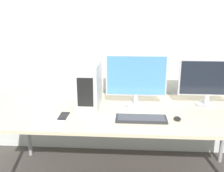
{
  "coord_description": "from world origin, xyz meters",
  "views": [
    {
      "loc": [
        0.04,
        -1.69,
        1.58
      ],
      "look_at": [
        -0.1,
        0.46,
        0.94
      ],
      "focal_mm": 42.0,
      "sensor_mm": 36.0,
      "label": 1
    }
  ],
  "objects_px": {
    "mouse": "(177,119)",
    "pc_tower": "(89,85)",
    "monitor_main": "(136,79)",
    "keyboard": "(141,119)",
    "monitor_right_near": "(209,81)",
    "cell_phone": "(64,116)"
  },
  "relations": [
    {
      "from": "monitor_main",
      "to": "cell_phone",
      "type": "xyz_separation_m",
      "value": [
        -0.6,
        -0.29,
        -0.25
      ]
    },
    {
      "from": "pc_tower",
      "to": "keyboard",
      "type": "height_order",
      "value": "pc_tower"
    },
    {
      "from": "pc_tower",
      "to": "monitor_right_near",
      "type": "distance_m",
      "value": 1.07
    },
    {
      "from": "keyboard",
      "to": "pc_tower",
      "type": "bearing_deg",
      "value": 148.39
    },
    {
      "from": "monitor_right_near",
      "to": "mouse",
      "type": "bearing_deg",
      "value": -132.86
    },
    {
      "from": "monitor_main",
      "to": "mouse",
      "type": "distance_m",
      "value": 0.51
    },
    {
      "from": "mouse",
      "to": "cell_phone",
      "type": "height_order",
      "value": "mouse"
    },
    {
      "from": "pc_tower",
      "to": "mouse",
      "type": "relative_size",
      "value": 5.56
    },
    {
      "from": "mouse",
      "to": "monitor_main",
      "type": "bearing_deg",
      "value": 137.21
    },
    {
      "from": "cell_phone",
      "to": "monitor_main",
      "type": "bearing_deg",
      "value": 26.32
    },
    {
      "from": "monitor_right_near",
      "to": "mouse",
      "type": "height_order",
      "value": "monitor_right_near"
    },
    {
      "from": "pc_tower",
      "to": "mouse",
      "type": "height_order",
      "value": "pc_tower"
    },
    {
      "from": "monitor_right_near",
      "to": "keyboard",
      "type": "bearing_deg",
      "value": -149.16
    },
    {
      "from": "keyboard",
      "to": "cell_phone",
      "type": "distance_m",
      "value": 0.64
    },
    {
      "from": "mouse",
      "to": "pc_tower",
      "type": "bearing_deg",
      "value": 160.56
    },
    {
      "from": "keyboard",
      "to": "cell_phone",
      "type": "relative_size",
      "value": 2.61
    },
    {
      "from": "pc_tower",
      "to": "monitor_main",
      "type": "relative_size",
      "value": 0.82
    },
    {
      "from": "monitor_main",
      "to": "keyboard",
      "type": "height_order",
      "value": "monitor_main"
    },
    {
      "from": "monitor_right_near",
      "to": "cell_phone",
      "type": "height_order",
      "value": "monitor_right_near"
    },
    {
      "from": "pc_tower",
      "to": "monitor_main",
      "type": "xyz_separation_m",
      "value": [
        0.42,
        0.04,
        0.05
      ]
    },
    {
      "from": "monitor_main",
      "to": "monitor_right_near",
      "type": "xyz_separation_m",
      "value": [
        0.65,
        0.04,
        -0.02
      ]
    },
    {
      "from": "keyboard",
      "to": "mouse",
      "type": "distance_m",
      "value": 0.29
    }
  ]
}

